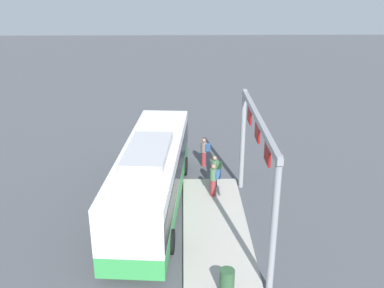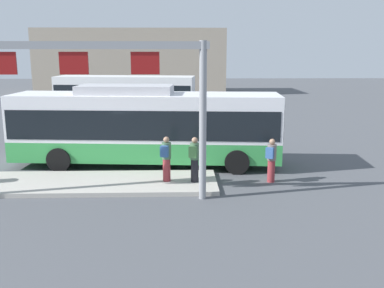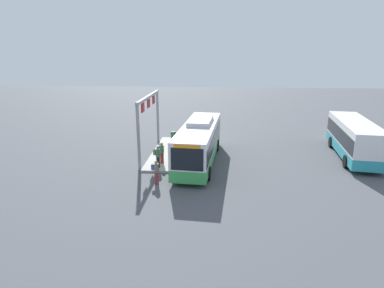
{
  "view_description": "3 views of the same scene",
  "coord_description": "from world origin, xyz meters",
  "px_view_note": "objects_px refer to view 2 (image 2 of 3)",
  "views": [
    {
      "loc": [
        -18.39,
        -1.49,
        10.51
      ],
      "look_at": [
        3.63,
        -1.92,
        1.84
      ],
      "focal_mm": 41.38,
      "sensor_mm": 36.0,
      "label": 1
    },
    {
      "loc": [
        1.42,
        -18.32,
        4.88
      ],
      "look_at": [
        1.93,
        -1.37,
        1.22
      ],
      "focal_mm": 40.53,
      "sensor_mm": 36.0,
      "label": 2
    },
    {
      "loc": [
        25.54,
        1.43,
        8.7
      ],
      "look_at": [
        0.96,
        -0.5,
        1.78
      ],
      "focal_mm": 30.68,
      "sensor_mm": 36.0,
      "label": 3
    }
  ],
  "objects_px": {
    "bus_background_left": "(126,95)",
    "person_boarding": "(271,159)",
    "bus_main": "(146,124)",
    "person_waiting_mid": "(166,158)",
    "person_waiting_near": "(194,158)"
  },
  "relations": [
    {
      "from": "person_waiting_near",
      "to": "person_waiting_mid",
      "type": "xyz_separation_m",
      "value": [
        -1.03,
        0.13,
        0.0
      ]
    },
    {
      "from": "bus_background_left",
      "to": "person_waiting_near",
      "type": "distance_m",
      "value": 16.74
    },
    {
      "from": "bus_main",
      "to": "person_waiting_mid",
      "type": "height_order",
      "value": "bus_main"
    },
    {
      "from": "bus_background_left",
      "to": "person_waiting_mid",
      "type": "bearing_deg",
      "value": -70.91
    },
    {
      "from": "person_waiting_near",
      "to": "person_boarding",
      "type": "bearing_deg",
      "value": -65.18
    },
    {
      "from": "person_waiting_mid",
      "to": "bus_background_left",
      "type": "bearing_deg",
      "value": 27.26
    },
    {
      "from": "bus_main",
      "to": "person_waiting_near",
      "type": "height_order",
      "value": "bus_main"
    },
    {
      "from": "bus_background_left",
      "to": "person_waiting_near",
      "type": "xyz_separation_m",
      "value": [
        4.41,
        -16.13,
        -0.73
      ]
    },
    {
      "from": "bus_background_left",
      "to": "person_boarding",
      "type": "bearing_deg",
      "value": -57.87
    },
    {
      "from": "bus_main",
      "to": "person_boarding",
      "type": "relative_size",
      "value": 6.87
    },
    {
      "from": "person_boarding",
      "to": "person_waiting_mid",
      "type": "xyz_separation_m",
      "value": [
        -3.94,
        -0.29,
        0.16
      ]
    },
    {
      "from": "bus_main",
      "to": "person_boarding",
      "type": "bearing_deg",
      "value": -23.83
    },
    {
      "from": "bus_background_left",
      "to": "person_waiting_near",
      "type": "relative_size",
      "value": 6.04
    },
    {
      "from": "bus_background_left",
      "to": "person_boarding",
      "type": "height_order",
      "value": "bus_background_left"
    },
    {
      "from": "bus_main",
      "to": "person_boarding",
      "type": "distance_m",
      "value": 5.63
    }
  ]
}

